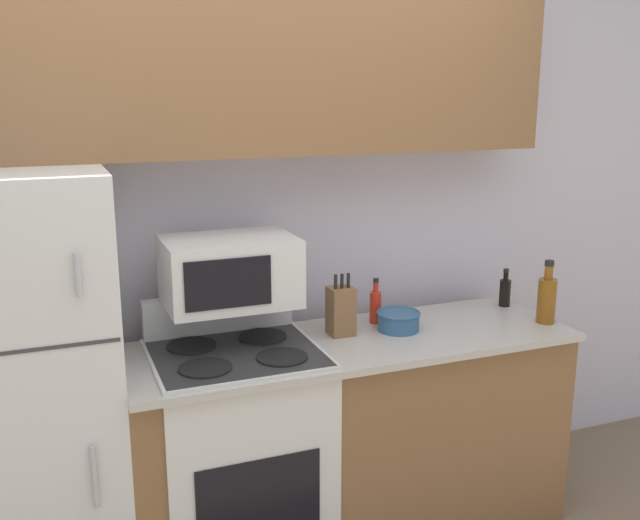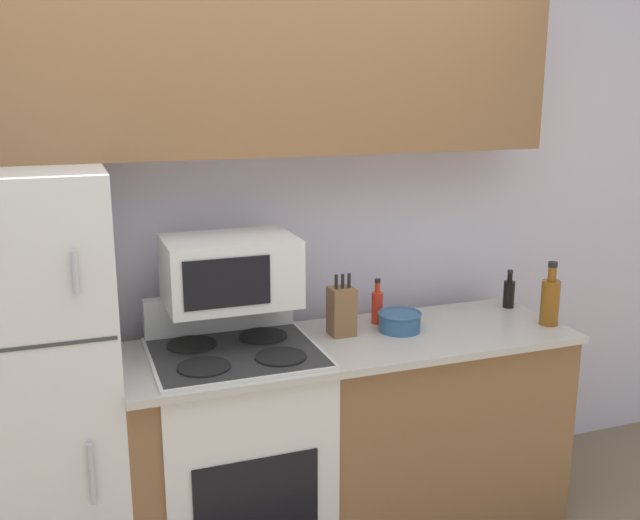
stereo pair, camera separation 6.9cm
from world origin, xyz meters
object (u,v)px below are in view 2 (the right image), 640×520
Objects in this scene: bottle_hot_sauce at (377,306)px; bottle_whiskey at (550,300)px; refrigerator at (21,396)px; bowl at (400,321)px; knife_block at (342,311)px; bottle_soy_sauce at (509,293)px; microwave at (230,271)px; stove at (238,455)px.

bottle_whiskey is at bearing -21.38° from bottle_hot_sauce.
refrigerator reaches higher than bowl.
knife_block is at bearing -157.02° from bottle_hot_sauce.
bottle_soy_sauce is at bearing 5.54° from knife_block.
refrigerator is 0.88m from microwave.
bowl is at bearing -69.58° from bottle_hot_sauce.
refrigerator is at bearing -179.88° from knife_block.
microwave is at bearing 83.41° from stove.
refrigerator is 0.86m from stove.
bottle_whiskey reaches higher than bottle_hot_sauce.
bowl is 0.67× the size of bottle_whiskey.
bowl is 1.04× the size of bottle_soy_sauce.
bowl is at bearing -1.48° from refrigerator.
bottle_soy_sauce is (1.34, 0.06, -0.24)m from microwave.
microwave is at bearing -175.15° from bottle_hot_sauce.
bottle_soy_sauce is at bearing 94.00° from bottle_whiskey.
bowl is at bearing -5.70° from microwave.
knife_block is 1.46× the size of bottle_soy_sauce.
microwave is 0.50m from knife_block.
bottle_whiskey reaches higher than knife_block.
bottle_hot_sauce is at bearing 3.47° from refrigerator.
bowl is at bearing -9.45° from knife_block.
bottle_whiskey is at bearing -4.99° from stove.
knife_block is at bearing 168.23° from bottle_whiskey.
bottle_whiskey reaches higher than stove.
knife_block is at bearing 8.19° from stove.
bottle_hot_sauce is at bearing 158.62° from bottle_whiskey.
stove is 5.73× the size of bowl.
bottle_hot_sauce is 0.75m from bottle_whiskey.
refrigerator is 1.53× the size of stove.
bottle_soy_sauce is at bearing 6.47° from stove.
bottle_whiskey reaches higher than bowl.
knife_block is 1.40× the size of bowl.
stove is at bearing -173.53° from bottle_soy_sauce.
microwave is 1.36m from bottle_soy_sauce.
microwave is 2.69× the size of bowl.
stove is 1.48m from bottle_whiskey.
bottle_whiskey is (0.90, -0.19, 0.01)m from knife_block.
bottle_hot_sauce is (0.20, 0.09, -0.03)m from knife_block.
bottle_soy_sauce is 0.64× the size of bottle_whiskey.
bottle_whiskey reaches higher than bottle_soy_sauce.
bottle_soy_sauce is 0.28m from bottle_whiskey.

